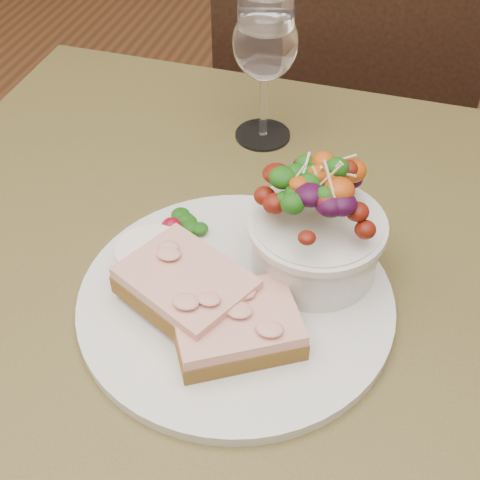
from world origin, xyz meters
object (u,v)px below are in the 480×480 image
(dinner_plate, at_px, (236,300))
(wine_glass, at_px, (265,47))
(salad_bowl, at_px, (317,222))
(cafe_table, at_px, (229,345))
(sandwich_front, at_px, (236,326))
(chair_far, at_px, (324,202))
(sandwich_back, at_px, (186,287))
(ramekin, at_px, (152,259))

(dinner_plate, height_order, wine_glass, wine_glass)
(salad_bowl, bearing_deg, wine_glass, 116.98)
(cafe_table, height_order, sandwich_front, sandwich_front)
(chair_far, xyz_separation_m, salad_bowl, (0.08, -0.66, 0.53))
(sandwich_front, height_order, salad_bowl, salad_bowl)
(sandwich_back, xyz_separation_m, ramekin, (-0.05, 0.03, -0.00))
(sandwich_front, relative_size, ramekin, 2.20)
(ramekin, bearing_deg, sandwich_front, -26.95)
(sandwich_front, relative_size, wine_glass, 0.78)
(sandwich_back, bearing_deg, wine_glass, 117.79)
(sandwich_back, distance_m, ramekin, 0.05)
(sandwich_front, xyz_separation_m, sandwich_back, (-0.06, 0.02, 0.01))
(dinner_plate, bearing_deg, sandwich_front, -72.55)
(sandwich_front, bearing_deg, cafe_table, 82.00)
(cafe_table, bearing_deg, ramekin, -163.99)
(dinner_plate, height_order, sandwich_front, sandwich_front)
(dinner_plate, bearing_deg, sandwich_back, -151.52)
(dinner_plate, xyz_separation_m, salad_bowl, (0.06, 0.06, 0.07))
(cafe_table, relative_size, chair_far, 0.89)
(ramekin, height_order, salad_bowl, salad_bowl)
(chair_far, bearing_deg, dinner_plate, 80.58)
(dinner_plate, bearing_deg, cafe_table, 121.89)
(cafe_table, distance_m, sandwich_front, 0.15)
(wine_glass, bearing_deg, dinner_plate, -79.84)
(ramekin, bearing_deg, chair_far, 84.57)
(sandwich_front, distance_m, ramekin, 0.11)
(sandwich_front, distance_m, wine_glass, 0.35)
(sandwich_back, bearing_deg, chair_far, 114.31)
(chair_far, xyz_separation_m, sandwich_back, (-0.02, -0.74, 0.49))
(chair_far, xyz_separation_m, ramekin, (-0.07, -0.71, 0.49))
(sandwich_back, xyz_separation_m, wine_glass, (-0.01, 0.30, 0.09))
(sandwich_back, bearing_deg, dinner_plate, 54.48)
(sandwich_back, distance_m, salad_bowl, 0.14)
(dinner_plate, distance_m, wine_glass, 0.31)
(sandwich_front, distance_m, sandwich_back, 0.06)
(cafe_table, bearing_deg, sandwich_back, -117.61)
(sandwich_back, bearing_deg, sandwich_front, 2.47)
(chair_far, distance_m, wine_glass, 0.73)
(salad_bowl, bearing_deg, dinner_plate, -135.48)
(sandwich_front, bearing_deg, sandwich_back, 125.50)
(ramekin, bearing_deg, wine_glass, 82.46)
(ramekin, height_order, wine_glass, wine_glass)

